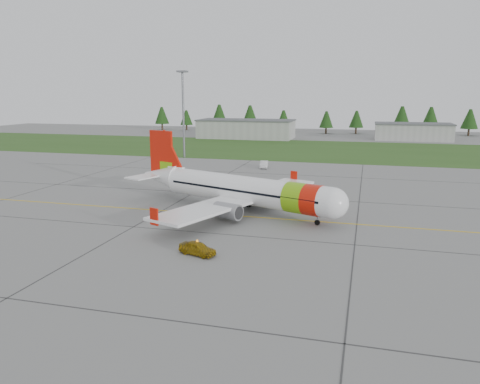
% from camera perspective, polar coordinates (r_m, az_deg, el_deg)
% --- Properties ---
extents(ground, '(320.00, 320.00, 0.00)m').
position_cam_1_polar(ground, '(50.61, 2.38, -5.53)').
color(ground, gray).
rests_on(ground, ground).
extents(aircraft, '(31.35, 29.80, 9.91)m').
position_cam_1_polar(aircraft, '(60.83, 0.14, 0.25)').
color(aircraft, white).
rests_on(aircraft, ground).
extents(follow_me_car, '(1.69, 1.85, 3.80)m').
position_cam_1_polar(follow_me_car, '(44.87, -5.25, -5.33)').
color(follow_me_car, yellow).
rests_on(follow_me_car, ground).
extents(service_van, '(1.73, 1.66, 4.37)m').
position_cam_1_polar(service_van, '(97.16, 2.95, 4.23)').
color(service_van, silver).
rests_on(service_van, ground).
extents(grass_strip, '(320.00, 50.00, 0.03)m').
position_cam_1_polar(grass_strip, '(130.41, 10.51, 5.05)').
color(grass_strip, '#30561E').
rests_on(grass_strip, ground).
extents(taxi_guideline, '(120.00, 0.25, 0.02)m').
position_cam_1_polar(taxi_guideline, '(58.12, 4.15, -3.22)').
color(taxi_guideline, gold).
rests_on(taxi_guideline, ground).
extents(hangar_west, '(32.00, 14.00, 6.00)m').
position_cam_1_polar(hangar_west, '(162.72, 0.76, 7.64)').
color(hangar_west, '#A8A8A3').
rests_on(hangar_west, ground).
extents(hangar_east, '(24.00, 12.00, 5.20)m').
position_cam_1_polar(hangar_east, '(166.18, 20.32, 6.85)').
color(hangar_east, '#A8A8A3').
rests_on(hangar_east, ground).
extents(floodlight_mast, '(0.50, 0.50, 20.00)m').
position_cam_1_polar(floodlight_mast, '(113.54, -6.91, 9.23)').
color(floodlight_mast, slate).
rests_on(floodlight_mast, ground).
extents(treeline, '(160.00, 8.00, 10.00)m').
position_cam_1_polar(treeline, '(185.67, 12.09, 8.53)').
color(treeline, '#1C3F14').
rests_on(treeline, ground).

